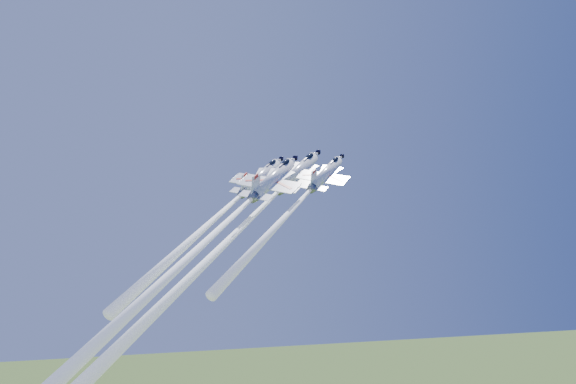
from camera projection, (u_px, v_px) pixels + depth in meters
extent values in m
cylinder|color=white|center=(298.00, 172.00, 120.15)|extent=(5.32, 8.76, 13.19)
cone|color=white|center=(315.00, 155.00, 126.32)|extent=(3.40, 3.82, 3.49)
cone|color=black|center=(319.00, 151.00, 127.76)|extent=(1.71, 1.92, 1.75)
cone|color=slate|center=(280.00, 190.00, 114.45)|extent=(3.18, 3.27, 2.40)
ellipsoid|color=black|center=(309.00, 157.00, 123.77)|extent=(3.15, 3.37, 2.62)
cube|color=black|center=(305.00, 159.00, 122.33)|extent=(0.97, 1.08, 0.89)
cube|color=white|center=(295.00, 177.00, 119.24)|extent=(11.19, 9.65, 3.85)
cube|color=white|center=(297.00, 166.00, 122.85)|extent=(3.36, 3.30, 1.97)
cube|color=white|center=(310.00, 169.00, 121.65)|extent=(3.36, 3.30, 1.97)
cube|color=white|center=(282.00, 188.00, 115.33)|extent=(6.03, 5.19, 2.04)
cube|color=white|center=(283.00, 178.00, 114.71)|extent=(2.36, 3.37, 4.22)
cube|color=#B80E09|center=(283.00, 170.00, 114.24)|extent=(1.09, 1.28, 1.19)
cube|color=black|center=(298.00, 177.00, 120.64)|extent=(7.39, 7.77, 5.32)
sphere|color=white|center=(279.00, 191.00, 114.23)|extent=(1.19, 1.31, 1.14)
cone|color=white|center=(193.00, 276.00, 93.12)|extent=(12.42, 27.26, 49.70)
cylinder|color=white|center=(260.00, 177.00, 119.78)|extent=(4.85, 7.99, 12.03)
cone|color=white|center=(278.00, 161.00, 125.41)|extent=(3.10, 3.48, 3.18)
cone|color=black|center=(282.00, 158.00, 126.72)|extent=(1.56, 1.75, 1.60)
cone|color=slate|center=(242.00, 194.00, 114.59)|extent=(2.90, 2.98, 2.19)
ellipsoid|color=black|center=(272.00, 163.00, 123.09)|extent=(2.87, 3.08, 2.39)
cube|color=black|center=(268.00, 166.00, 121.78)|extent=(0.89, 0.99, 0.81)
cube|color=white|center=(257.00, 182.00, 118.95)|extent=(10.20, 8.80, 3.51)
cube|color=white|center=(261.00, 172.00, 122.25)|extent=(3.06, 3.01, 1.79)
cube|color=white|center=(273.00, 174.00, 121.16)|extent=(3.06, 3.01, 1.79)
cube|color=white|center=(245.00, 192.00, 115.39)|extent=(5.50, 4.73, 1.86)
cube|color=white|center=(245.00, 183.00, 114.82)|extent=(2.16, 3.07, 3.85)
cube|color=#B80E09|center=(245.00, 175.00, 114.40)|extent=(1.00, 1.17, 1.08)
cube|color=black|center=(261.00, 182.00, 120.23)|extent=(6.74, 7.09, 4.85)
sphere|color=white|center=(242.00, 194.00, 114.39)|extent=(1.09, 1.20, 1.04)
cone|color=white|center=(184.00, 246.00, 100.63)|extent=(8.84, 18.48, 32.81)
cylinder|color=white|center=(326.00, 174.00, 113.64)|extent=(4.35, 7.16, 10.78)
cone|color=white|center=(340.00, 158.00, 118.69)|extent=(2.78, 3.12, 2.85)
cone|color=black|center=(343.00, 155.00, 119.86)|extent=(1.40, 1.57, 1.43)
cone|color=slate|center=(311.00, 189.00, 108.99)|extent=(2.60, 2.67, 1.96)
ellipsoid|color=black|center=(335.00, 160.00, 116.61)|extent=(2.57, 2.76, 2.14)
cube|color=black|center=(332.00, 163.00, 115.43)|extent=(0.80, 0.88, 0.73)
cube|color=white|center=(323.00, 178.00, 112.90)|extent=(9.14, 7.89, 3.14)
cube|color=white|center=(325.00, 169.00, 115.85)|extent=(2.74, 2.70, 1.61)
cube|color=white|center=(336.00, 170.00, 114.88)|extent=(2.74, 2.70, 1.61)
cube|color=white|center=(313.00, 187.00, 109.70)|extent=(4.93, 4.24, 1.67)
cube|color=white|center=(314.00, 179.00, 109.20)|extent=(1.93, 2.75, 3.45)
cube|color=#B80E09|center=(314.00, 171.00, 108.82)|extent=(0.89, 1.05, 0.97)
cube|color=black|center=(326.00, 178.00, 114.04)|extent=(6.04, 6.35, 4.35)
sphere|color=white|center=(311.00, 190.00, 108.81)|extent=(0.98, 1.07, 0.93)
cone|color=white|center=(267.00, 236.00, 96.78)|extent=(7.79, 16.21, 28.72)
cylinder|color=white|center=(273.00, 179.00, 108.43)|extent=(4.95, 8.16, 12.28)
cone|color=white|center=(292.00, 161.00, 114.18)|extent=(3.16, 3.56, 3.25)
cone|color=black|center=(296.00, 157.00, 115.51)|extent=(1.60, 1.79, 1.63)
cone|color=slate|center=(253.00, 198.00, 103.13)|extent=(2.96, 3.04, 2.24)
ellipsoid|color=black|center=(285.00, 163.00, 111.80)|extent=(2.93, 3.14, 2.44)
cube|color=black|center=(281.00, 166.00, 110.46)|extent=(0.91, 1.01, 0.83)
cube|color=white|center=(269.00, 184.00, 107.58)|extent=(10.41, 8.98, 3.58)
cube|color=white|center=(273.00, 173.00, 110.95)|extent=(3.12, 3.07, 1.83)
cube|color=white|center=(286.00, 175.00, 109.83)|extent=(3.12, 3.07, 1.83)
cube|color=white|center=(256.00, 195.00, 103.94)|extent=(5.62, 4.83, 1.90)
cube|color=white|center=(256.00, 185.00, 103.37)|extent=(2.20, 3.14, 3.93)
cube|color=#B80E09|center=(256.00, 177.00, 102.93)|extent=(1.02, 1.19, 1.11)
cube|color=black|center=(273.00, 184.00, 108.89)|extent=(6.88, 7.24, 4.95)
sphere|color=white|center=(252.00, 198.00, 102.92)|extent=(1.11, 1.22, 1.06)
cone|color=white|center=(168.00, 277.00, 85.40)|extent=(10.60, 22.91, 41.42)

